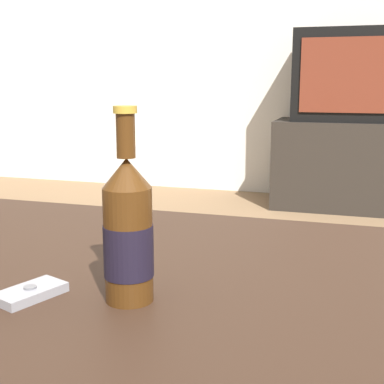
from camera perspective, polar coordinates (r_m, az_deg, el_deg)
name	(u,v)px	position (r m, az deg, el deg)	size (l,w,h in m)	color
back_wall	(312,3)	(3.84, 12.69, 19.09)	(8.00, 0.05, 2.60)	silver
coffee_table	(138,308)	(0.92, -5.81, -12.22)	(1.28, 0.84, 0.48)	#332116
tv_stand	(339,164)	(3.52, 15.46, 2.88)	(0.81, 0.48, 0.55)	#28231E
television	(345,76)	(3.47, 15.96, 11.85)	(0.60, 0.41, 0.55)	black
beer_bottle	(128,233)	(0.76, -6.83, -4.32)	(0.07, 0.07, 0.28)	#47280F
cell_phone	(30,293)	(0.83, -16.86, -10.23)	(0.09, 0.11, 0.02)	gray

